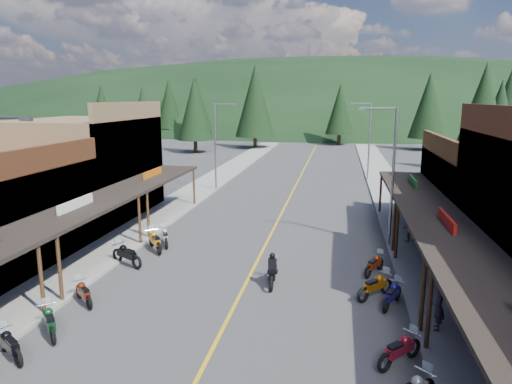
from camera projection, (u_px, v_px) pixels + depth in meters
The scene contains 34 objects.
ground at pixel (240, 294), 20.08m from camera, with size 220.00×220.00×0.00m, color #38383A.
centerline at pixel (289, 198), 39.34m from camera, with size 0.15×90.00×0.01m, color gold.
sidewalk_west at pixel (193, 193), 40.85m from camera, with size 3.40×94.00×0.15m, color gray.
sidewalk_east at pixel (394, 201), 37.81m from camera, with size 3.40×94.00×0.15m, color gray.
shop_west_3 at pixel (86, 168), 32.66m from camera, with size 10.90×10.20×8.20m.
shop_east_3 at pixel (497, 196), 28.04m from camera, with size 10.90×10.20×6.20m.
streetlight_1 at pixel (217, 142), 41.58m from camera, with size 2.16×0.18×8.00m.
streetlight_2 at pixel (391, 170), 25.66m from camera, with size 2.16×0.18×8.00m.
streetlight_3 at pixel (368, 137), 46.85m from camera, with size 2.16×0.18×8.00m.
ridge_hill at pixel (327, 124), 150.12m from camera, with size 310.00×140.00×60.00m, color black.
pine_0 at pixel (102, 108), 85.49m from camera, with size 5.04×5.04×11.00m.
pine_1 at pixel (197, 104), 90.24m from camera, with size 5.88×5.88×12.50m.
pine_2 at pixel (255, 100), 76.08m from camera, with size 6.72×6.72×14.00m.
pine_3 at pixel (340, 109), 81.64m from camera, with size 5.04×5.04×11.00m.
pine_4 at pixel (428, 105), 73.25m from camera, with size 5.88×5.88×12.50m.
pine_5 at pixel (510, 100), 81.85m from camera, with size 6.72×6.72×14.00m.
pine_7 at pixel (169, 103), 97.42m from camera, with size 5.88×5.88×12.50m.
pine_8 at pixel (143, 116), 61.25m from camera, with size 4.48×4.48×10.00m.
pine_9 at pixel (499, 114), 57.92m from camera, with size 4.93×4.93×10.80m.
pine_10 at pixel (195, 109), 70.02m from camera, with size 5.38×5.38×11.60m.
pine_11 at pixel (483, 109), 51.72m from camera, with size 5.82×5.82×12.40m.
bike_west_5 at pixel (10, 344), 14.96m from camera, with size 0.65×1.95×1.11m, color black, non-canonical shape.
bike_west_6 at pixel (49, 320), 16.46m from camera, with size 0.69×2.06×1.18m, color #0C3E1C, non-canonical shape.
bike_west_7 at pixel (83, 292), 19.00m from camera, with size 0.63×1.89×1.08m, color #641D0D, non-canonical shape.
bike_west_8 at pixel (126, 254), 23.33m from camera, with size 0.75×2.26×1.29m, color black, non-canonical shape.
bike_west_9 at pixel (155, 240), 25.59m from camera, with size 0.75×2.26×1.29m, color #C9810E, non-canonical shape.
bike_west_10 at pixel (165, 236), 26.55m from camera, with size 0.68×2.03×1.16m, color #A6A7AC, non-canonical shape.
bike_east_6 at pixel (400, 349), 14.64m from camera, with size 0.68×2.03×1.16m, color maroon, non-canonical shape.
bike_east_7 at pixel (392, 294), 18.76m from camera, with size 0.66×1.97×1.12m, color navy, non-canonical shape.
bike_east_8 at pixel (375, 285), 19.54m from camera, with size 0.71×2.14×1.22m, color #9F570B, non-canonical shape.
bike_east_9 at pixel (374, 263), 22.22m from camera, with size 0.64×1.93×1.10m, color #A2310B, non-canonical shape.
rider_on_bike at pixel (273, 271), 20.93m from camera, with size 0.84×2.17×1.63m.
pedestrian_east_a at pixel (439, 307), 16.56m from camera, with size 0.63×0.41×1.71m, color #2D2334.
pedestrian_east_b at pixel (409, 228), 26.82m from camera, with size 0.79×0.45×1.62m, color brown.
Camera 1 is at (4.03, -18.32, 8.49)m, focal length 32.00 mm.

